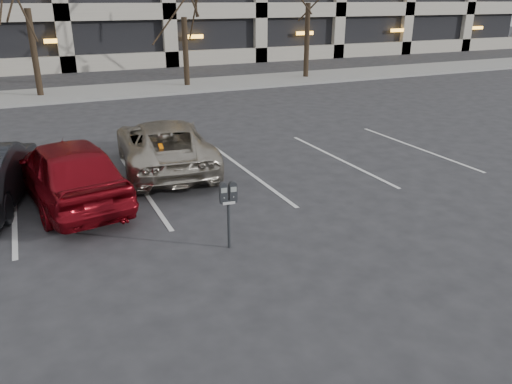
{
  "coord_description": "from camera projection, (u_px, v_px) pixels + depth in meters",
  "views": [
    {
      "loc": [
        -3.58,
        -8.99,
        4.25
      ],
      "look_at": [
        0.05,
        -1.1,
        0.87
      ],
      "focal_mm": 35.0,
      "sensor_mm": 36.0,
      "label": 1
    }
  ],
  "objects": [
    {
      "name": "ground",
      "position": [
        232.0,
        214.0,
        10.55
      ],
      "size": [
        140.0,
        140.0,
        0.0
      ],
      "primitive_type": "plane",
      "color": "#28282B",
      "rests_on": "ground"
    },
    {
      "name": "sidewalk",
      "position": [
        108.0,
        91.0,
        24.08
      ],
      "size": [
        80.0,
        4.0,
        0.12
      ],
      "primitive_type": "cube",
      "color": "gray",
      "rests_on": "ground"
    },
    {
      "name": "stall_lines",
      "position": [
        142.0,
        188.0,
        11.95
      ],
      "size": [
        16.9,
        5.2,
        0.0
      ],
      "color": "silver",
      "rests_on": "ground"
    },
    {
      "name": "parking_meter",
      "position": [
        228.0,
        199.0,
        8.78
      ],
      "size": [
        0.33,
        0.17,
        1.25
      ],
      "rotation": [
        0.0,
        0.0,
        -0.14
      ],
      "color": "black",
      "rests_on": "ground"
    },
    {
      "name": "suv_silver",
      "position": [
        164.0,
        145.0,
        13.1
      ],
      "size": [
        2.72,
        4.99,
        1.33
      ],
      "rotation": [
        0.0,
        0.0,
        3.03
      ],
      "color": "#B0A796",
      "rests_on": "ground"
    },
    {
      "name": "car_red",
      "position": [
        69.0,
        171.0,
        10.87
      ],
      "size": [
        2.44,
        4.6,
        1.49
      ],
      "primitive_type": "imported",
      "rotation": [
        0.0,
        0.0,
        3.3
      ],
      "color": "maroon",
      "rests_on": "ground"
    }
  ]
}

